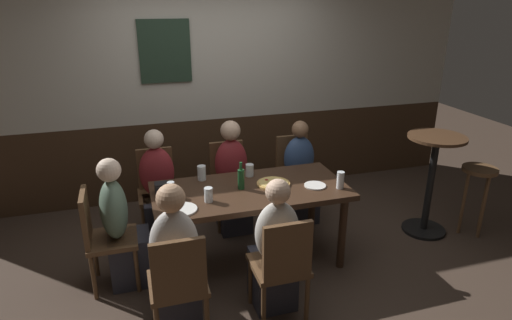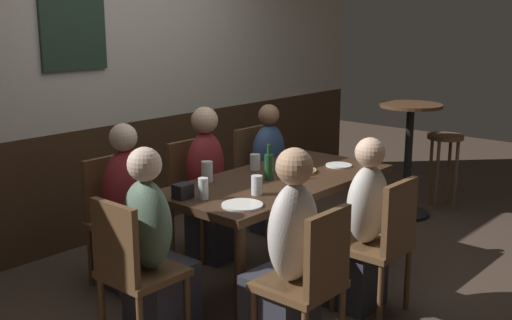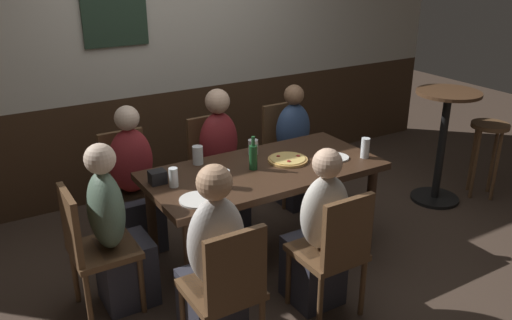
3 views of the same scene
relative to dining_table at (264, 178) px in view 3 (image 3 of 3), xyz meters
The scene contains 27 objects.
ground_plane 0.66m from the dining_table, ahead, with size 12.00×12.00×0.00m, color #423328.
wall_back 1.77m from the dining_table, 90.12° to the left, with size 6.40×0.13×2.60m.
dining_table is the anchor object (origin of this frame).
chair_right_far 1.13m from the dining_table, 47.67° to the left, with size 0.40×0.40×0.88m.
chair_left_near 1.13m from the dining_table, 132.33° to the right, with size 0.40×0.40×0.88m.
chair_mid_near 0.84m from the dining_table, 90.00° to the right, with size 0.40×0.40×0.88m.
chair_head_west 1.28m from the dining_table, behind, with size 0.40×0.40×0.88m.
chair_left_far 1.13m from the dining_table, 132.33° to the left, with size 0.40×0.40×0.88m.
chair_mid_far 0.84m from the dining_table, 90.00° to the left, with size 0.40×0.40×0.88m.
person_right_far 1.02m from the dining_table, 41.35° to the left, with size 0.34×0.37×1.10m.
person_left_near 1.02m from the dining_table, 138.52° to the right, with size 0.34×0.37×1.18m.
person_mid_near 0.69m from the dining_table, 90.00° to the right, with size 0.34×0.37×1.12m.
person_head_west 1.12m from the dining_table, behind, with size 0.37×0.34×1.14m.
person_left_far 1.02m from the dining_table, 138.58° to the left, with size 0.34×0.37×1.14m.
person_mid_far 0.68m from the dining_table, 90.00° to the left, with size 0.34×0.37×1.17m.
pizza 0.24m from the dining_table, ahead, with size 0.30×0.30×0.03m.
beer_glass_half 0.51m from the dining_table, 139.96° to the left, with size 0.08×0.08×0.14m.
highball_clear 0.31m from the dining_table, 75.17° to the left, with size 0.08×0.08×0.12m.
tumbler_water 0.45m from the dining_table, 159.26° to the right, with size 0.07×0.07×0.12m.
pint_glass_pale 0.70m from the dining_table, behind, with size 0.06×0.06×0.13m.
pint_glass_amber 0.80m from the dining_table, 16.51° to the right, with size 0.07×0.07×0.15m.
beer_bottle_green 0.20m from the dining_table, 165.88° to the left, with size 0.06×0.06×0.25m.
plate_white_large 0.69m from the dining_table, 159.26° to the right, with size 0.25×0.25×0.01m, color white.
plate_white_small 0.59m from the dining_table, 12.20° to the right, with size 0.19×0.19×0.01m, color white.
condiment_caddy 0.78m from the dining_table, 169.46° to the left, with size 0.11×0.09×0.09m, color black.
side_bar_table 1.91m from the dining_table, ahead, with size 0.56×0.56×1.05m.
bar_stool 2.36m from the dining_table, ahead, with size 0.34×0.34×0.72m.
Camera 3 is at (-1.88, -3.00, 2.23)m, focal length 37.36 mm.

